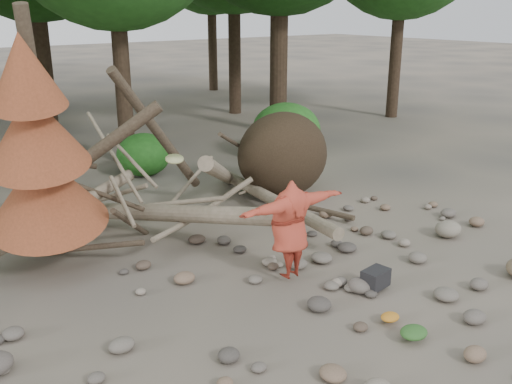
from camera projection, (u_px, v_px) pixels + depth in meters
ground at (332, 299)px, 8.70m from camera, size 120.00×120.00×0.00m
deadfall_pile at (265, 161)px, 12.77m from camera, size 8.55×5.24×3.30m
dead_conifer at (39, 153)px, 8.79m from camera, size 2.06×2.16×4.35m
bush_mid at (144, 155)px, 14.88m from camera, size 1.40×1.40×1.12m
bush_right at (286, 130)px, 16.62m from camera, size 2.00×2.00×1.60m
frisbee_thrower at (290, 229)px, 9.05m from camera, size 3.03×0.71×2.27m
backpack at (375, 282)px, 8.95m from camera, size 0.47×0.34×0.29m
cloth_green at (413, 336)px, 7.61m from camera, size 0.40×0.33×0.15m
cloth_orange at (390, 320)px, 8.03m from camera, size 0.29×0.23×0.10m
boulder_mid_right at (448, 229)px, 11.01m from camera, size 0.53×0.47×0.32m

